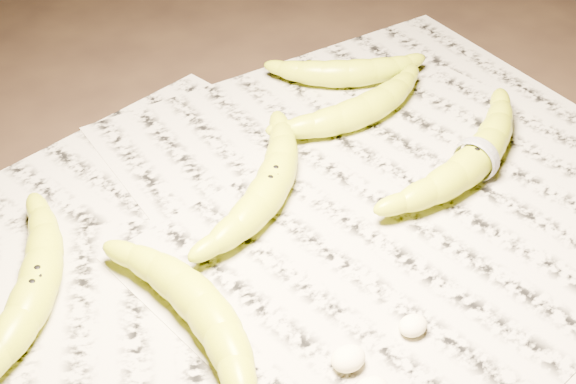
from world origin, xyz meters
TOP-DOWN VIEW (x-y plane):
  - ground at (0.00, 0.00)m, footprint 3.00×3.00m
  - newspaper_patch at (-0.02, 0.01)m, footprint 0.90×0.70m
  - banana_left_a at (-0.27, 0.07)m, footprint 0.19×0.22m
  - banana_left_b at (-0.16, -0.04)m, footprint 0.07×0.21m
  - banana_center at (-0.01, 0.07)m, footprint 0.22×0.19m
  - banana_taped at (0.20, -0.02)m, footprint 0.26×0.14m
  - banana_upper_a at (0.16, 0.13)m, footprint 0.20×0.07m
  - banana_upper_b at (0.20, 0.21)m, footprint 0.18×0.14m
  - measuring_tape at (0.20, -0.02)m, footprint 0.02×0.05m
  - flesh_chunk_a at (-0.08, -0.15)m, footprint 0.03×0.03m
  - flesh_chunk_c at (-0.01, -0.16)m, footprint 0.03×0.02m

SIDE VIEW (x-z plane):
  - ground at x=0.00m, z-range 0.00..0.00m
  - newspaper_patch at x=-0.02m, z-range 0.00..0.01m
  - flesh_chunk_c at x=-0.01m, z-range 0.01..0.02m
  - flesh_chunk_a at x=-0.08m, z-range 0.01..0.03m
  - banana_upper_b at x=0.20m, z-range 0.01..0.04m
  - banana_upper_a at x=0.16m, z-range 0.01..0.05m
  - banana_left_a at x=-0.27m, z-range 0.01..0.05m
  - banana_center at x=-0.01m, z-range 0.01..0.05m
  - banana_left_b at x=-0.16m, z-range 0.01..0.05m
  - measuring_tape at x=0.20m, z-range 0.00..0.05m
  - banana_taped at x=0.20m, z-range 0.01..0.05m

